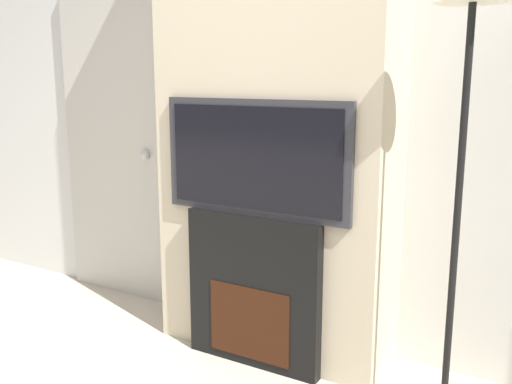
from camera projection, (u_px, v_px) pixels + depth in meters
name	position (u px, v px, depth m)	size (l,w,h in m)	color
wall_back	(296.00, 101.00, 3.13)	(6.00, 0.06, 2.70)	silver
chimney_breast	(276.00, 103.00, 2.93)	(1.26, 0.41, 2.70)	beige
fireplace	(256.00, 290.00, 2.95)	(0.75, 0.15, 0.80)	black
television	(256.00, 158.00, 2.81)	(1.03, 0.07, 0.58)	#2D2D33
floor_lamp	(465.00, 102.00, 2.22)	(0.29, 0.29, 1.86)	black
entry_door	(115.00, 145.00, 3.81)	(0.85, 0.09, 2.06)	#BCB7AD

